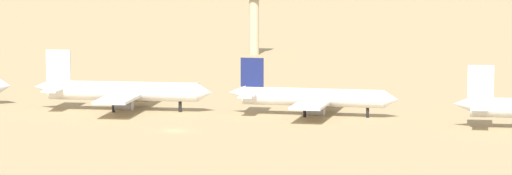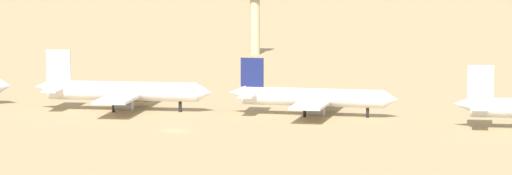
# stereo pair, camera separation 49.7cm
# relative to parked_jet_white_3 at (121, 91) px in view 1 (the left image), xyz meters

# --- Properties ---
(ground) EXTENTS (4000.00, 4000.00, 0.00)m
(ground) POSITION_rel_parked_jet_white_3_xyz_m (21.79, -24.60, -4.36)
(ground) COLOR tan
(parked_jet_white_3) EXTENTS (40.24, 34.22, 13.31)m
(parked_jet_white_3) POSITION_rel_parked_jet_white_3_xyz_m (0.00, 0.00, 0.00)
(parked_jet_white_3) COLOR white
(parked_jet_white_3) RESTS_ON ground
(parked_jet_navy_4) EXTENTS (36.98, 31.16, 12.21)m
(parked_jet_navy_4) POSITION_rel_parked_jet_white_3_xyz_m (42.11, 4.32, -0.36)
(parked_jet_navy_4) COLOR white
(parked_jet_navy_4) RESTS_ON ground
(control_tower) EXTENTS (5.20, 5.20, 23.15)m
(control_tower) POSITION_rel_parked_jet_white_3_xyz_m (-12.65, 139.79, 9.61)
(control_tower) COLOR #C6B793
(control_tower) RESTS_ON ground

